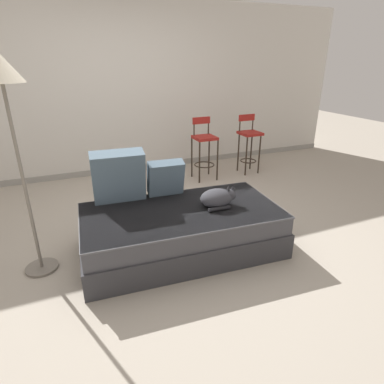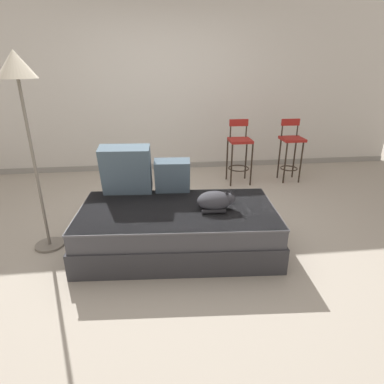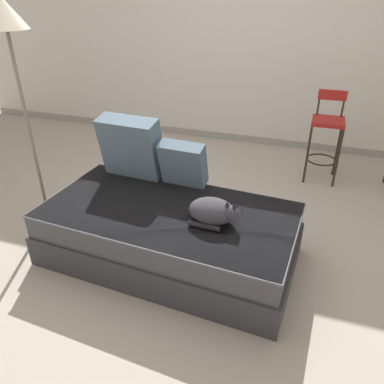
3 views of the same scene
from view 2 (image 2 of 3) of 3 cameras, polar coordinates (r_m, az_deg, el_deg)
name	(u,v)px [view 2 (image 2 of 3)]	position (r m, az deg, el deg)	size (l,w,h in m)	color
ground_plane	(175,229)	(3.58, -2.97, -6.51)	(16.00, 16.00, 0.00)	#A89E8E
wall_back_panel	(164,90)	(5.41, -5.00, 17.65)	(8.00, 0.10, 2.60)	silver
wall_baseboard_trim	(167,166)	(5.59, -4.55, 4.68)	(8.00, 0.02, 0.09)	gray
couch	(178,228)	(3.12, -2.53, -6.46)	(1.93, 1.10, 0.43)	#353539
throw_pillow_corner	(126,170)	(3.33, -11.61, 3.87)	(0.52, 0.31, 0.52)	#4C6070
throw_pillow_middle	(172,176)	(3.32, -3.51, 2.90)	(0.37, 0.24, 0.38)	#4C6070
cat	(216,201)	(2.99, 4.24, -1.52)	(0.35, 0.25, 0.20)	#333338
bar_stool_near_window	(239,148)	(4.84, 8.43, 7.68)	(0.32, 0.32, 0.93)	#2D2319
bar_stool_by_doorway	(291,146)	(5.10, 17.20, 7.85)	(0.32, 0.32, 0.93)	#2D2319
floor_lamp	(19,86)	(3.13, -28.35, 16.28)	(0.32, 0.32, 1.81)	slate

